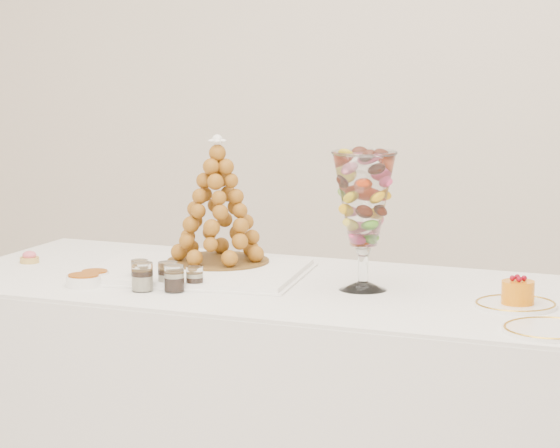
% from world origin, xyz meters
% --- Properties ---
extents(buffet_table, '(2.09, 0.95, 0.78)m').
position_xyz_m(buffet_table, '(0.00, 0.37, 0.39)').
color(buffet_table, white).
rests_on(buffet_table, ground).
extents(lace_tray, '(0.61, 0.48, 0.02)m').
position_xyz_m(lace_tray, '(-0.34, 0.42, 0.79)').
color(lace_tray, white).
rests_on(lace_tray, buffet_table).
extents(macaron_vase, '(0.17, 0.17, 0.36)m').
position_xyz_m(macaron_vase, '(0.15, 0.37, 1.01)').
color(macaron_vase, white).
rests_on(macaron_vase, buffet_table).
extents(cake_plate, '(0.21, 0.21, 0.01)m').
position_xyz_m(cake_plate, '(0.57, 0.29, 0.78)').
color(cake_plate, white).
rests_on(cake_plate, buffet_table).
extents(spare_plate, '(0.23, 0.23, 0.01)m').
position_xyz_m(spare_plate, '(0.68, 0.06, 0.78)').
color(spare_plate, white).
rests_on(spare_plate, buffet_table).
extents(pink_tart, '(0.06, 0.06, 0.04)m').
position_xyz_m(pink_tart, '(-0.88, 0.43, 0.79)').
color(pink_tart, tan).
rests_on(pink_tart, buffet_table).
extents(verrine_a, '(0.05, 0.05, 0.06)m').
position_xyz_m(verrine_a, '(-0.45, 0.27, 0.81)').
color(verrine_a, white).
rests_on(verrine_a, buffet_table).
extents(verrine_b, '(0.07, 0.07, 0.07)m').
position_xyz_m(verrine_b, '(-0.35, 0.23, 0.81)').
color(verrine_b, white).
rests_on(verrine_b, buffet_table).
extents(verrine_c, '(0.05, 0.05, 0.06)m').
position_xyz_m(verrine_c, '(-0.27, 0.23, 0.81)').
color(verrine_c, white).
rests_on(verrine_c, buffet_table).
extents(verrine_d, '(0.06, 0.06, 0.08)m').
position_xyz_m(verrine_d, '(-0.40, 0.17, 0.82)').
color(verrine_d, white).
rests_on(verrine_d, buffet_table).
extents(verrine_e, '(0.06, 0.06, 0.07)m').
position_xyz_m(verrine_e, '(-0.31, 0.19, 0.81)').
color(verrine_e, white).
rests_on(verrine_e, buffet_table).
extents(ramekin_back, '(0.08, 0.08, 0.02)m').
position_xyz_m(ramekin_back, '(-0.58, 0.25, 0.79)').
color(ramekin_back, white).
rests_on(ramekin_back, buffet_table).
extents(ramekin_front, '(0.09, 0.09, 0.03)m').
position_xyz_m(ramekin_front, '(-0.57, 0.17, 0.79)').
color(ramekin_front, white).
rests_on(ramekin_front, buffet_table).
extents(croquembouche, '(0.30, 0.30, 0.36)m').
position_xyz_m(croquembouche, '(-0.32, 0.53, 0.97)').
color(croquembouche, brown).
rests_on(croquembouche, lace_tray).
extents(mousse_cake, '(0.08, 0.08, 0.07)m').
position_xyz_m(mousse_cake, '(0.57, 0.29, 0.82)').
color(mousse_cake, orange).
rests_on(mousse_cake, cake_plate).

